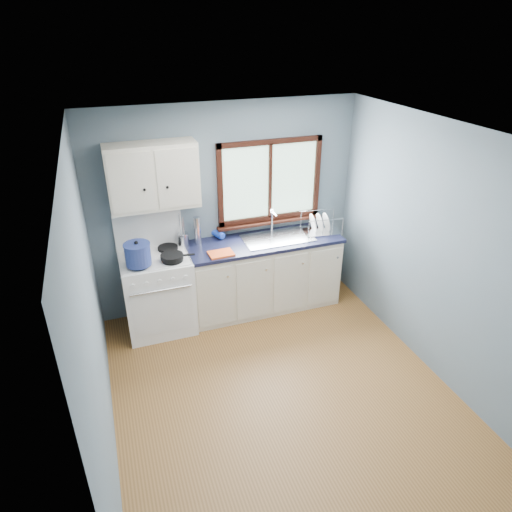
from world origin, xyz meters
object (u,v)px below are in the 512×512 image
object	(u,v)px
sink	(277,243)
utensil_crock	(183,239)
gas_range	(158,290)
base_cabinets	(263,277)
stockpot	(138,254)
skillet	(172,257)
dish_rack	(320,227)
thermos	(197,231)

from	to	relation	value
sink	utensil_crock	distance (m)	1.14
gas_range	sink	xyz separation A→B (m)	(1.49, 0.02, 0.37)
base_cabinets	stockpot	size ratio (longest dim) A/B	6.06
gas_range	skillet	size ratio (longest dim) A/B	3.54
gas_range	skillet	distance (m)	0.55
base_cabinets	stockpot	distance (m)	1.64
sink	dish_rack	size ratio (longest dim) A/B	1.70
thermos	stockpot	bearing A→B (deg)	-153.02
utensil_crock	base_cabinets	bearing A→B (deg)	-10.25
utensil_crock	dish_rack	distance (m)	1.70
gas_range	sink	bearing A→B (deg)	0.71
gas_range	base_cabinets	bearing A→B (deg)	0.82
sink	stockpot	xyz separation A→B (m)	(-1.66, -0.19, 0.22)
gas_range	thermos	size ratio (longest dim) A/B	4.06
dish_rack	utensil_crock	bearing A→B (deg)	-177.55
gas_range	thermos	distance (m)	0.83
sink	thermos	distance (m)	0.98
gas_range	base_cabinets	size ratio (longest dim) A/B	0.74
sink	thermos	size ratio (longest dim) A/B	2.51
stockpot	dish_rack	bearing A→B (deg)	5.33
gas_range	utensil_crock	bearing A→B (deg)	26.80
utensil_crock	dish_rack	xyz separation A→B (m)	(1.69, -0.15, -0.02)
gas_range	stockpot	world-z (taller)	gas_range
thermos	dish_rack	size ratio (longest dim) A/B	0.68
skillet	thermos	xyz separation A→B (m)	(0.37, 0.36, 0.10)
stockpot	utensil_crock	distance (m)	0.66
utensil_crock	skillet	bearing A→B (deg)	-118.67
utensil_crock	dish_rack	bearing A→B (deg)	-5.18
skillet	thermos	bearing A→B (deg)	50.34
base_cabinets	dish_rack	distance (m)	0.95
sink	stockpot	world-z (taller)	stockpot
sink	utensil_crock	bearing A→B (deg)	171.36
gas_range	stockpot	xyz separation A→B (m)	(-0.18, -0.18, 0.59)
dish_rack	stockpot	bearing A→B (deg)	-167.04
utensil_crock	thermos	bearing A→B (deg)	1.65
base_cabinets	sink	size ratio (longest dim) A/B	2.20
thermos	dish_rack	world-z (taller)	thermos
base_cabinets	dish_rack	bearing A→B (deg)	1.16
stockpot	thermos	bearing A→B (deg)	26.98
base_cabinets	dish_rack	xyz separation A→B (m)	(0.76, 0.02, 0.57)
sink	stockpot	size ratio (longest dim) A/B	2.75
sink	skillet	xyz separation A→B (m)	(-1.31, -0.18, 0.13)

